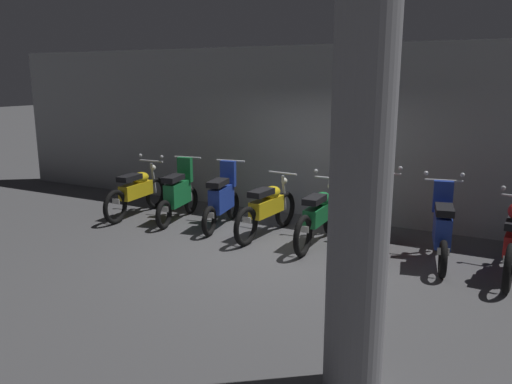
{
  "coord_description": "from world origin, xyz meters",
  "views": [
    {
      "loc": [
        3.29,
        -6.87,
        2.68
      ],
      "look_at": [
        -0.69,
        0.74,
        0.75
      ],
      "focal_mm": 35.78,
      "sensor_mm": 36.0,
      "label": 1
    }
  ],
  "objects": [
    {
      "name": "ground_plane",
      "position": [
        0.0,
        0.0,
        0.0
      ],
      "size": [
        80.0,
        80.0,
        0.0
      ],
      "primitive_type": "plane",
      "color": "#4C4C4F"
    },
    {
      "name": "motorbike_slot_0",
      "position": [
        -3.35,
        0.75,
        0.49
      ],
      "size": [
        0.59,
        1.95,
        1.15
      ],
      "color": "black",
      "rests_on": "ground"
    },
    {
      "name": "motorbike_slot_3",
      "position": [
        -0.48,
        0.76,
        0.49
      ],
      "size": [
        0.56,
        1.95,
        1.03
      ],
      "color": "black",
      "rests_on": "ground"
    },
    {
      "name": "motorbike_slot_5",
      "position": [
        1.43,
        0.89,
        0.53
      ],
      "size": [
        0.58,
        1.67,
        1.29
      ],
      "color": "black",
      "rests_on": "ground"
    },
    {
      "name": "motorbike_slot_1",
      "position": [
        -2.4,
        0.82,
        0.52
      ],
      "size": [
        0.56,
        1.67,
        1.18
      ],
      "color": "black",
      "rests_on": "ground"
    },
    {
      "name": "motorbike_slot_6",
      "position": [
        2.39,
        0.73,
        0.53
      ],
      "size": [
        0.59,
        1.67,
        1.29
      ],
      "color": "black",
      "rests_on": "ground"
    },
    {
      "name": "back_wall",
      "position": [
        0.0,
        2.43,
        1.64
      ],
      "size": [
        16.0,
        0.3,
        3.28
      ],
      "primitive_type": "cube",
      "color": "gray",
      "rests_on": "ground"
    },
    {
      "name": "support_pillar",
      "position": [
        2.18,
        -2.93,
        1.64
      ],
      "size": [
        0.51,
        0.51,
        3.28
      ],
      "primitive_type": "cylinder",
      "color": "gray",
      "rests_on": "ground"
    },
    {
      "name": "motorbike_slot_4",
      "position": [
        0.48,
        0.71,
        0.49
      ],
      "size": [
        0.59,
        1.95,
        1.15
      ],
      "color": "black",
      "rests_on": "ground"
    },
    {
      "name": "motorbike_slot_2",
      "position": [
        -1.44,
        0.85,
        0.52
      ],
      "size": [
        0.56,
        1.67,
        1.18
      ],
      "color": "black",
      "rests_on": "ground"
    }
  ]
}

